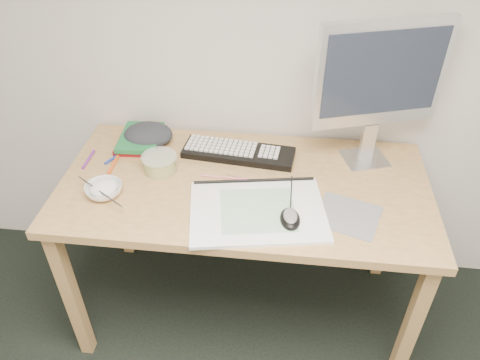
# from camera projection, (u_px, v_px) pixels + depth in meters

# --- Properties ---
(desk) EXTENTS (1.40, 0.70, 0.75)m
(desk) POSITION_uv_depth(u_px,v_px,m) (244.00, 200.00, 1.82)
(desk) COLOR tan
(desk) RESTS_ON ground
(mousepad) EXTENTS (0.26, 0.25, 0.00)m
(mousepad) POSITION_uv_depth(u_px,v_px,m) (348.00, 215.00, 1.63)
(mousepad) COLOR gray
(mousepad) RESTS_ON desk
(sketchpad) EXTENTS (0.52, 0.41, 0.01)m
(sketchpad) POSITION_uv_depth(u_px,v_px,m) (258.00, 211.00, 1.64)
(sketchpad) COLOR white
(sketchpad) RESTS_ON desk
(keyboard) EXTENTS (0.46, 0.19, 0.03)m
(keyboard) POSITION_uv_depth(u_px,v_px,m) (239.00, 153.00, 1.91)
(keyboard) COLOR black
(keyboard) RESTS_ON desk
(monitor) EXTENTS (0.48, 0.20, 0.57)m
(monitor) POSITION_uv_depth(u_px,v_px,m) (381.00, 78.00, 1.67)
(monitor) COLOR silver
(monitor) RESTS_ON desk
(mouse) EXTENTS (0.08, 0.12, 0.04)m
(mouse) POSITION_uv_depth(u_px,v_px,m) (290.00, 216.00, 1.58)
(mouse) COLOR black
(mouse) RESTS_ON sketchpad
(rice_bowl) EXTENTS (0.15, 0.15, 0.04)m
(rice_bowl) POSITION_uv_depth(u_px,v_px,m) (104.00, 190.00, 1.71)
(rice_bowl) COLOR white
(rice_bowl) RESTS_ON desk
(chopsticks) EXTENTS (0.22, 0.16, 0.02)m
(chopsticks) POSITION_uv_depth(u_px,v_px,m) (100.00, 191.00, 1.66)
(chopsticks) COLOR silver
(chopsticks) RESTS_ON rice_bowl
(fruit_tub) EXTENTS (0.17, 0.17, 0.07)m
(fruit_tub) POSITION_uv_depth(u_px,v_px,m) (160.00, 163.00, 1.82)
(fruit_tub) COLOR gold
(fruit_tub) RESTS_ON desk
(book_red) EXTENTS (0.17, 0.22, 0.02)m
(book_red) POSITION_uv_depth(u_px,v_px,m) (138.00, 141.00, 1.98)
(book_red) COLOR maroon
(book_red) RESTS_ON desk
(book_green) EXTENTS (0.18, 0.23, 0.02)m
(book_green) POSITION_uv_depth(u_px,v_px,m) (140.00, 137.00, 1.97)
(book_green) COLOR #1A6B36
(book_green) RESTS_ON book_red
(cloth_lump) EXTENTS (0.20, 0.18, 0.07)m
(cloth_lump) POSITION_uv_depth(u_px,v_px,m) (148.00, 135.00, 1.97)
(cloth_lump) COLOR #2A2D32
(cloth_lump) RESTS_ON desk
(pencil_pink) EXTENTS (0.18, 0.01, 0.01)m
(pencil_pink) POSITION_uv_depth(u_px,v_px,m) (225.00, 177.00, 1.79)
(pencil_pink) COLOR pink
(pencil_pink) RESTS_ON desk
(pencil_tan) EXTENTS (0.16, 0.06, 0.01)m
(pencil_tan) POSITION_uv_depth(u_px,v_px,m) (246.00, 179.00, 1.79)
(pencil_tan) COLOR #A37F56
(pencil_tan) RESTS_ON desk
(pencil_black) EXTENTS (0.17, 0.04, 0.01)m
(pencil_black) POSITION_uv_depth(u_px,v_px,m) (263.00, 182.00, 1.77)
(pencil_black) COLOR black
(pencil_black) RESTS_ON desk
(marker_blue) EXTENTS (0.06, 0.11, 0.01)m
(marker_blue) POSITION_uv_depth(u_px,v_px,m) (116.00, 157.00, 1.90)
(marker_blue) COLOR #1C369C
(marker_blue) RESTS_ON desk
(marker_orange) EXTENTS (0.02, 0.15, 0.01)m
(marker_orange) POSITION_uv_depth(u_px,v_px,m) (114.00, 162.00, 1.87)
(marker_orange) COLOR #E2561A
(marker_orange) RESTS_ON desk
(marker_purple) EXTENTS (0.01, 0.12, 0.01)m
(marker_purple) POSITION_uv_depth(u_px,v_px,m) (88.00, 159.00, 1.89)
(marker_purple) COLOR #6F268D
(marker_purple) RESTS_ON desk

